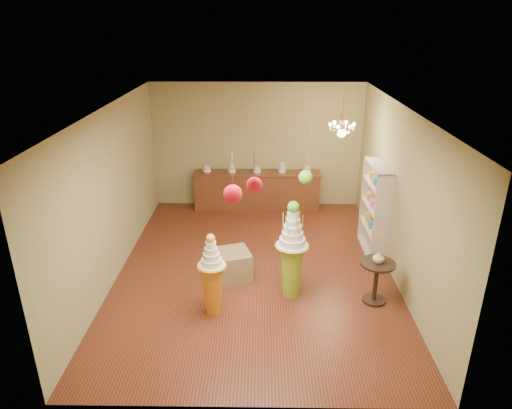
{
  "coord_description": "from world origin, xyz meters",
  "views": [
    {
      "loc": [
        0.12,
        -7.41,
        4.37
      ],
      "look_at": [
        0.02,
        0.0,
        1.32
      ],
      "focal_mm": 32.0,
      "sensor_mm": 36.0,
      "label": 1
    }
  ],
  "objects_px": {
    "pedestal_green": "(292,258)",
    "sideboard": "(257,190)",
    "pedestal_orange": "(212,282)",
    "round_table": "(376,276)"
  },
  "relations": [
    {
      "from": "pedestal_green",
      "to": "pedestal_orange",
      "type": "bearing_deg",
      "value": -157.97
    },
    {
      "from": "sideboard",
      "to": "round_table",
      "type": "bearing_deg",
      "value": -63.31
    },
    {
      "from": "pedestal_green",
      "to": "round_table",
      "type": "relative_size",
      "value": 2.35
    },
    {
      "from": "pedestal_green",
      "to": "pedestal_orange",
      "type": "height_order",
      "value": "pedestal_green"
    },
    {
      "from": "pedestal_orange",
      "to": "round_table",
      "type": "distance_m",
      "value": 2.65
    },
    {
      "from": "pedestal_green",
      "to": "round_table",
      "type": "bearing_deg",
      "value": -7.01
    },
    {
      "from": "pedestal_green",
      "to": "sideboard",
      "type": "distance_m",
      "value": 3.85
    },
    {
      "from": "sideboard",
      "to": "round_table",
      "type": "xyz_separation_m",
      "value": [
        1.99,
        -3.96,
        -0.01
      ]
    },
    {
      "from": "pedestal_orange",
      "to": "sideboard",
      "type": "distance_m",
      "value": 4.35
    },
    {
      "from": "sideboard",
      "to": "pedestal_green",
      "type": "bearing_deg",
      "value": -80.76
    }
  ]
}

